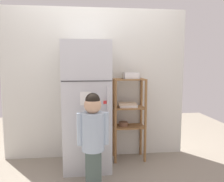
{
  "coord_description": "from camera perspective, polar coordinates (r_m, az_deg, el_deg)",
  "views": [
    {
      "loc": [
        -0.12,
        -2.87,
        1.35
      ],
      "look_at": [
        0.2,
        0.02,
        1.01
      ],
      "focal_mm": 35.94,
      "sensor_mm": 36.0,
      "label": 1
    }
  ],
  "objects": [
    {
      "name": "child_standing",
      "position": [
        2.45,
        -4.86,
        -10.16
      ],
      "size": [
        0.34,
        0.25,
        1.05
      ],
      "color": "#465752",
      "rests_on": "ground"
    },
    {
      "name": "pantry_shelf_unit",
      "position": [
        3.18,
        4.18,
        -5.24
      ],
      "size": [
        0.45,
        0.29,
        1.16
      ],
      "color": "olive",
      "rests_on": "ground"
    },
    {
      "name": "refrigerator",
      "position": [
        2.94,
        -6.34,
        -3.69
      ],
      "size": [
        0.59,
        0.64,
        1.64
      ],
      "color": "silver",
      "rests_on": "ground"
    },
    {
      "name": "fruit_bin",
      "position": [
        3.12,
        4.6,
        3.83
      ],
      "size": [
        0.22,
        0.19,
        0.08
      ],
      "color": "white",
      "rests_on": "pantry_shelf_unit"
    },
    {
      "name": "ground_plane",
      "position": [
        3.18,
        -3.72,
        -18.39
      ],
      "size": [
        6.0,
        6.0,
        0.0
      ],
      "primitive_type": "plane",
      "color": "gray"
    },
    {
      "name": "kitchen_wall_back",
      "position": [
        3.24,
        -4.15,
        1.77
      ],
      "size": [
        2.61,
        0.03,
        2.14
      ],
      "primitive_type": "cube",
      "color": "silver",
      "rests_on": "ground"
    }
  ]
}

